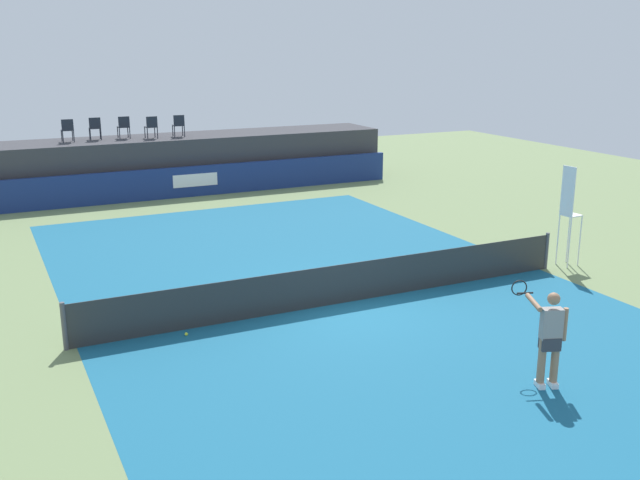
{
  "coord_description": "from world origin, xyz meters",
  "views": [
    {
      "loc": [
        -7.45,
        -14.26,
        5.92
      ],
      "look_at": [
        0.39,
        2.0,
        1.0
      ],
      "focal_mm": 40.76,
      "sensor_mm": 36.0,
      "label": 1
    }
  ],
  "objects_px": {
    "umpire_chair": "(569,209)",
    "net_post_near": "(64,326)",
    "spectator_chair_center": "(124,126)",
    "spectator_chair_far_right": "(179,125)",
    "tennis_player": "(549,336)",
    "tennis_ball": "(186,334)",
    "spectator_chair_left": "(95,127)",
    "net_post_far": "(546,251)",
    "spectator_chair_far_left": "(67,129)",
    "spectator_chair_right": "(151,126)"
  },
  "relations": [
    {
      "from": "spectator_chair_left",
      "to": "umpire_chair",
      "type": "xyz_separation_m",
      "value": [
        9.83,
        -15.48,
        -1.11
      ]
    },
    {
      "from": "spectator_chair_center",
      "to": "spectator_chair_left",
      "type": "bearing_deg",
      "value": 176.3
    },
    {
      "from": "net_post_near",
      "to": "spectator_chair_far_right",
      "type": "bearing_deg",
      "value": 66.7
    },
    {
      "from": "spectator_chair_far_left",
      "to": "tennis_ball",
      "type": "height_order",
      "value": "spectator_chair_far_left"
    },
    {
      "from": "spectator_chair_center",
      "to": "umpire_chair",
      "type": "bearing_deg",
      "value": -60.47
    },
    {
      "from": "spectator_chair_far_left",
      "to": "spectator_chair_left",
      "type": "bearing_deg",
      "value": 12.16
    },
    {
      "from": "umpire_chair",
      "to": "net_post_near",
      "type": "xyz_separation_m",
      "value": [
        -13.06,
        0.01,
        -1.09
      ]
    },
    {
      "from": "spectator_chair_right",
      "to": "spectator_chair_far_right",
      "type": "relative_size",
      "value": 1.0
    },
    {
      "from": "spectator_chair_right",
      "to": "tennis_ball",
      "type": "relative_size",
      "value": 13.06
    },
    {
      "from": "net_post_near",
      "to": "net_post_far",
      "type": "height_order",
      "value": "same"
    },
    {
      "from": "spectator_chair_far_left",
      "to": "spectator_chair_center",
      "type": "bearing_deg",
      "value": 4.17
    },
    {
      "from": "tennis_ball",
      "to": "spectator_chair_far_left",
      "type": "bearing_deg",
      "value": 90.69
    },
    {
      "from": "net_post_far",
      "to": "tennis_ball",
      "type": "xyz_separation_m",
      "value": [
        -10.05,
        -0.34,
        -0.46
      ]
    },
    {
      "from": "spectator_chair_far_left",
      "to": "tennis_player",
      "type": "height_order",
      "value": "spectator_chair_far_left"
    },
    {
      "from": "umpire_chair",
      "to": "tennis_player",
      "type": "xyz_separation_m",
      "value": [
        -5.57,
        -5.36,
        -0.63
      ]
    },
    {
      "from": "net_post_far",
      "to": "tennis_player",
      "type": "distance_m",
      "value": 7.29
    },
    {
      "from": "umpire_chair",
      "to": "net_post_far",
      "type": "relative_size",
      "value": 2.76
    },
    {
      "from": "spectator_chair_center",
      "to": "spectator_chair_right",
      "type": "relative_size",
      "value": 1.0
    },
    {
      "from": "umpire_chair",
      "to": "tennis_player",
      "type": "height_order",
      "value": "umpire_chair"
    },
    {
      "from": "spectator_chair_left",
      "to": "tennis_ball",
      "type": "distance_m",
      "value": 16.06
    },
    {
      "from": "net_post_far",
      "to": "spectator_chair_right",
      "type": "bearing_deg",
      "value": 115.33
    },
    {
      "from": "spectator_chair_left",
      "to": "spectator_chair_right",
      "type": "distance_m",
      "value": 2.17
    },
    {
      "from": "umpire_chair",
      "to": "spectator_chair_left",
      "type": "bearing_deg",
      "value": 122.42
    },
    {
      "from": "spectator_chair_far_right",
      "to": "spectator_chair_left",
      "type": "bearing_deg",
      "value": 172.13
    },
    {
      "from": "spectator_chair_center",
      "to": "net_post_near",
      "type": "distance_m",
      "value": 16.15
    },
    {
      "from": "spectator_chair_left",
      "to": "spectator_chair_right",
      "type": "height_order",
      "value": "same"
    },
    {
      "from": "spectator_chair_far_right",
      "to": "tennis_player",
      "type": "relative_size",
      "value": 0.5
    },
    {
      "from": "umpire_chair",
      "to": "net_post_near",
      "type": "bearing_deg",
      "value": 179.97
    },
    {
      "from": "spectator_chair_center",
      "to": "net_post_far",
      "type": "xyz_separation_m",
      "value": [
        8.06,
        -15.4,
        -2.19
      ]
    },
    {
      "from": "spectator_chair_far_left",
      "to": "net_post_near",
      "type": "distance_m",
      "value": 15.55
    },
    {
      "from": "spectator_chair_far_left",
      "to": "net_post_far",
      "type": "height_order",
      "value": "spectator_chair_far_left"
    },
    {
      "from": "spectator_chair_far_left",
      "to": "tennis_player",
      "type": "distance_m",
      "value": 21.36
    },
    {
      "from": "spectator_chair_far_right",
      "to": "net_post_near",
      "type": "height_order",
      "value": "spectator_chair_far_right"
    },
    {
      "from": "spectator_chair_far_left",
      "to": "spectator_chair_far_right",
      "type": "relative_size",
      "value": 1.0
    },
    {
      "from": "spectator_chair_far_right",
      "to": "tennis_ball",
      "type": "relative_size",
      "value": 13.06
    },
    {
      "from": "spectator_chair_right",
      "to": "tennis_ball",
      "type": "distance_m",
      "value": 15.78
    },
    {
      "from": "tennis_player",
      "to": "tennis_ball",
      "type": "distance_m",
      "value": 7.25
    },
    {
      "from": "spectator_chair_center",
      "to": "umpire_chair",
      "type": "distance_m",
      "value": 17.74
    },
    {
      "from": "spectator_chair_far_right",
      "to": "tennis_player",
      "type": "bearing_deg",
      "value": -87.12
    },
    {
      "from": "tennis_player",
      "to": "net_post_near",
      "type": "bearing_deg",
      "value": 144.39
    },
    {
      "from": "spectator_chair_left",
      "to": "tennis_ball",
      "type": "height_order",
      "value": "spectator_chair_left"
    },
    {
      "from": "spectator_chair_left",
      "to": "spectator_chair_center",
      "type": "relative_size",
      "value": 1.0
    },
    {
      "from": "net_post_near",
      "to": "tennis_player",
      "type": "xyz_separation_m",
      "value": [
        7.5,
        -5.37,
        0.46
      ]
    },
    {
      "from": "net_post_far",
      "to": "tennis_player",
      "type": "xyz_separation_m",
      "value": [
        -4.9,
        -5.37,
        0.46
      ]
    },
    {
      "from": "umpire_chair",
      "to": "spectator_chair_far_right",
      "type": "bearing_deg",
      "value": 113.69
    },
    {
      "from": "spectator_chair_center",
      "to": "spectator_chair_right",
      "type": "height_order",
      "value": "same"
    },
    {
      "from": "tennis_ball",
      "to": "spectator_chair_far_right",
      "type": "bearing_deg",
      "value": 75.0
    },
    {
      "from": "spectator_chair_far_left",
      "to": "spectator_chair_far_right",
      "type": "height_order",
      "value": "same"
    },
    {
      "from": "net_post_near",
      "to": "tennis_ball",
      "type": "distance_m",
      "value": 2.42
    },
    {
      "from": "spectator_chair_far_right",
      "to": "tennis_ball",
      "type": "xyz_separation_m",
      "value": [
        -4.12,
        -15.36,
        -2.66
      ]
    }
  ]
}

